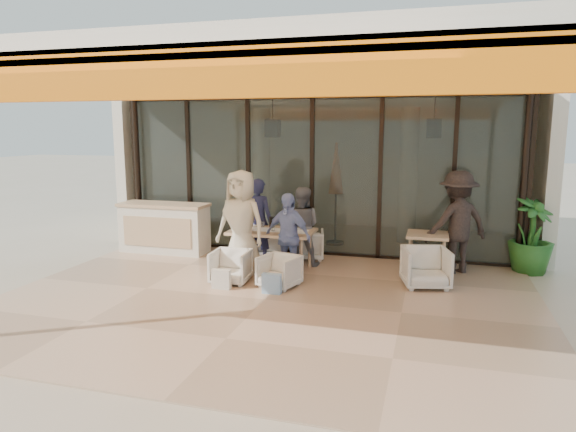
{
  "coord_description": "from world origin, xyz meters",
  "views": [
    {
      "loc": [
        2.35,
        -6.97,
        2.55
      ],
      "look_at": [
        0.1,
        0.9,
        1.15
      ],
      "focal_mm": 32.0,
      "sensor_mm": 36.0,
      "label": 1
    }
  ],
  "objects_px": {
    "dining_table": "(272,233)",
    "diner_navy": "(258,221)",
    "chair_far_left": "(267,241)",
    "chair_far_right": "(307,243)",
    "diner_grey": "(301,227)",
    "chair_near_right": "(279,270)",
    "side_table": "(427,240)",
    "diner_periwinkle": "(288,236)",
    "diner_cream": "(241,223)",
    "host_counter": "(164,228)",
    "standing_woman": "(457,223)",
    "potted_palm": "(532,235)",
    "chair_near_left": "(231,265)",
    "side_chair": "(426,266)"
  },
  "relations": [
    {
      "from": "dining_table",
      "to": "chair_near_right",
      "type": "xyz_separation_m",
      "value": [
        0.43,
        -0.96,
        -0.39
      ]
    },
    {
      "from": "chair_near_left",
      "to": "side_chair",
      "type": "distance_m",
      "value": 3.18
    },
    {
      "from": "chair_far_left",
      "to": "dining_table",
      "type": "bearing_deg",
      "value": 94.91
    },
    {
      "from": "side_chair",
      "to": "standing_woman",
      "type": "height_order",
      "value": "standing_woman"
    },
    {
      "from": "host_counter",
      "to": "chair_near_right",
      "type": "height_order",
      "value": "host_counter"
    },
    {
      "from": "diner_grey",
      "to": "standing_woman",
      "type": "xyz_separation_m",
      "value": [
        2.77,
        0.27,
        0.17
      ]
    },
    {
      "from": "diner_navy",
      "to": "diner_grey",
      "type": "xyz_separation_m",
      "value": [
        0.84,
        0.0,
        -0.07
      ]
    },
    {
      "from": "chair_far_right",
      "to": "side_chair",
      "type": "xyz_separation_m",
      "value": [
        2.28,
        -1.25,
        0.04
      ]
    },
    {
      "from": "chair_near_right",
      "to": "standing_woman",
      "type": "distance_m",
      "value": 3.29
    },
    {
      "from": "side_chair",
      "to": "diner_cream",
      "type": "bearing_deg",
      "value": 168.75
    },
    {
      "from": "dining_table",
      "to": "diner_navy",
      "type": "bearing_deg",
      "value": 132.91
    },
    {
      "from": "host_counter",
      "to": "diner_grey",
      "type": "xyz_separation_m",
      "value": [
        2.96,
        -0.19,
        0.21
      ]
    },
    {
      "from": "diner_cream",
      "to": "host_counter",
      "type": "bearing_deg",
      "value": 163.14
    },
    {
      "from": "chair_near_right",
      "to": "potted_palm",
      "type": "xyz_separation_m",
      "value": [
        4.05,
        2.07,
        0.39
      ]
    },
    {
      "from": "chair_near_right",
      "to": "chair_far_right",
      "type": "bearing_deg",
      "value": 105.73
    },
    {
      "from": "diner_cream",
      "to": "diner_periwinkle",
      "type": "distance_m",
      "value": 0.86
    },
    {
      "from": "diner_periwinkle",
      "to": "host_counter",
      "type": "bearing_deg",
      "value": 176.86
    },
    {
      "from": "chair_far_left",
      "to": "diner_cream",
      "type": "relative_size",
      "value": 0.33
    },
    {
      "from": "chair_near_right",
      "to": "diner_cream",
      "type": "height_order",
      "value": "diner_cream"
    },
    {
      "from": "diner_cream",
      "to": "diner_periwinkle",
      "type": "height_order",
      "value": "diner_cream"
    },
    {
      "from": "chair_far_left",
      "to": "chair_far_right",
      "type": "height_order",
      "value": "chair_far_right"
    },
    {
      "from": "chair_near_right",
      "to": "side_table",
      "type": "xyz_separation_m",
      "value": [
        2.28,
        1.4,
        0.34
      ]
    },
    {
      "from": "chair_far_right",
      "to": "potted_palm",
      "type": "height_order",
      "value": "potted_palm"
    },
    {
      "from": "host_counter",
      "to": "standing_woman",
      "type": "xyz_separation_m",
      "value": [
        5.73,
        0.07,
        0.38
      ]
    },
    {
      "from": "side_table",
      "to": "side_chair",
      "type": "relative_size",
      "value": 1.03
    },
    {
      "from": "diner_grey",
      "to": "standing_woman",
      "type": "bearing_deg",
      "value": 175.41
    },
    {
      "from": "dining_table",
      "to": "diner_navy",
      "type": "relative_size",
      "value": 0.92
    },
    {
      "from": "chair_far_right",
      "to": "side_table",
      "type": "relative_size",
      "value": 0.87
    },
    {
      "from": "chair_far_right",
      "to": "chair_near_right",
      "type": "distance_m",
      "value": 1.9
    },
    {
      "from": "chair_near_left",
      "to": "diner_cream",
      "type": "bearing_deg",
      "value": 86.58
    },
    {
      "from": "diner_periwinkle",
      "to": "side_table",
      "type": "distance_m",
      "value": 2.45
    },
    {
      "from": "diner_grey",
      "to": "chair_far_right",
      "type": "bearing_deg",
      "value": -100.08
    },
    {
      "from": "chair_near_right",
      "to": "chair_near_left",
      "type": "bearing_deg",
      "value": -164.27
    },
    {
      "from": "chair_near_right",
      "to": "diner_periwinkle",
      "type": "bearing_deg",
      "value": 105.73
    },
    {
      "from": "diner_cream",
      "to": "side_chair",
      "type": "bearing_deg",
      "value": 13.17
    },
    {
      "from": "chair_near_left",
      "to": "standing_woman",
      "type": "bearing_deg",
      "value": 21.38
    },
    {
      "from": "chair_far_left",
      "to": "diner_cream",
      "type": "height_order",
      "value": "diner_cream"
    },
    {
      "from": "side_chair",
      "to": "diner_periwinkle",
      "type": "bearing_deg",
      "value": 169.75
    },
    {
      "from": "host_counter",
      "to": "chair_far_right",
      "type": "xyz_separation_m",
      "value": [
        2.96,
        0.31,
        -0.21
      ]
    },
    {
      "from": "diner_cream",
      "to": "standing_woman",
      "type": "bearing_deg",
      "value": 28.36
    },
    {
      "from": "chair_far_left",
      "to": "diner_grey",
      "type": "distance_m",
      "value": 1.07
    },
    {
      "from": "side_table",
      "to": "side_chair",
      "type": "xyz_separation_m",
      "value": [
        0.0,
        -0.75,
        -0.28
      ]
    },
    {
      "from": "diner_navy",
      "to": "chair_far_left",
      "type": "bearing_deg",
      "value": -80.15
    },
    {
      "from": "standing_woman",
      "to": "potted_palm",
      "type": "height_order",
      "value": "standing_woman"
    },
    {
      "from": "chair_near_left",
      "to": "potted_palm",
      "type": "height_order",
      "value": "potted_palm"
    },
    {
      "from": "chair_far_right",
      "to": "standing_woman",
      "type": "distance_m",
      "value": 2.84
    },
    {
      "from": "diner_grey",
      "to": "side_table",
      "type": "relative_size",
      "value": 2.0
    },
    {
      "from": "side_table",
      "to": "standing_woman",
      "type": "relative_size",
      "value": 0.41
    },
    {
      "from": "host_counter",
      "to": "chair_near_left",
      "type": "relative_size",
      "value": 2.98
    },
    {
      "from": "diner_periwinkle",
      "to": "chair_near_left",
      "type": "bearing_deg",
      "value": -132.09
    }
  ]
}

